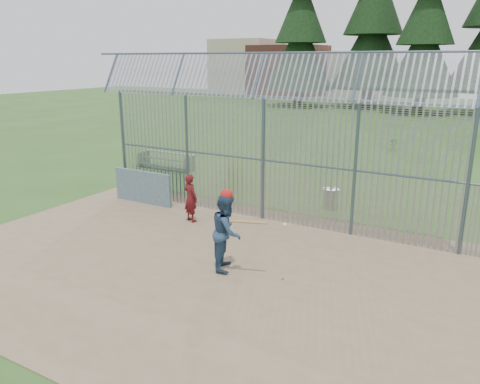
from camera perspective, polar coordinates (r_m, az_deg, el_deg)
The scene contains 11 objects.
ground at distance 12.81m, azimuth -4.46°, elevation -7.75°, with size 120.00×120.00×0.00m, color #2D511E.
dirt_infield at distance 12.43m, azimuth -5.76°, elevation -8.50°, with size 14.00×10.00×0.02m, color #756047.
dugout_wall at distance 17.46m, azimuth -11.75°, elevation 0.61°, with size 2.50×0.12×1.20m, color #38566B.
batter at distance 11.68m, azimuth -1.61°, elevation -4.86°, with size 0.94×0.73×1.94m, color navy.
onlooker at distance 15.18m, azimuth -6.04°, elevation -0.72°, with size 0.57×0.38×1.57m, color maroon.
bg_kid_seated at distance 28.44m, azimuth 18.25°, elevation 5.63°, with size 0.51×0.21×0.88m, color slate.
batting_gear at distance 11.32m, azimuth -1.21°, elevation -0.86°, with size 1.87×0.48×0.73m.
trash_can at distance 16.81m, azimuth 11.01°, elevation -0.80°, with size 0.56×0.56×0.82m.
bleacher at distance 23.00m, azimuth -9.01°, elevation 3.88°, with size 3.00×0.95×0.72m.
backstop_fence at distance 14.25m, azimuth 9.24°, elevation 4.49°, with size 20.09×0.81×5.30m.
distant_buildings at distance 72.60m, azimuth 5.52°, elevation 14.66°, with size 26.50×10.50×8.00m.
Camera 1 is at (6.64, -9.68, 5.14)m, focal length 35.00 mm.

